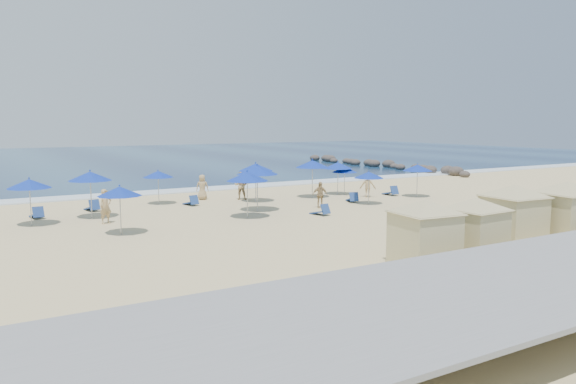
# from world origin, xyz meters

# --- Properties ---
(ground) EXTENTS (160.00, 160.00, 0.00)m
(ground) POSITION_xyz_m (0.00, 0.00, 0.00)
(ground) COLOR beige
(ground) RESTS_ON ground
(ocean) EXTENTS (160.00, 80.00, 0.06)m
(ocean) POSITION_xyz_m (0.00, 55.00, 0.03)
(ocean) COLOR #0E274D
(ocean) RESTS_ON ground
(surf_line) EXTENTS (160.00, 2.50, 0.08)m
(surf_line) POSITION_xyz_m (0.00, 15.50, 0.04)
(surf_line) COLOR white
(surf_line) RESTS_ON ground
(rock_jetty) EXTENTS (2.56, 26.66, 0.96)m
(rock_jetty) POSITION_xyz_m (24.01, 24.90, 0.36)
(rock_jetty) COLOR #312B29
(rock_jetty) RESTS_ON ground
(trash_bin) EXTENTS (0.96, 0.96, 0.81)m
(trash_bin) POSITION_xyz_m (1.47, -5.73, 0.41)
(trash_bin) COLOR black
(trash_bin) RESTS_ON ground
(cabana_0) EXTENTS (4.19, 4.19, 2.65)m
(cabana_0) POSITION_xyz_m (-3.17, -9.74, 1.51)
(cabana_0) COLOR #C8BB88
(cabana_0) RESTS_ON ground
(cabana_1) EXTENTS (4.04, 4.04, 2.54)m
(cabana_1) POSITION_xyz_m (-0.61, -9.80, 1.45)
(cabana_1) COLOR #C8BB88
(cabana_1) RESTS_ON ground
(cabana_2) EXTENTS (4.44, 4.44, 2.79)m
(cabana_2) POSITION_xyz_m (2.60, -9.05, 1.60)
(cabana_2) COLOR #C8BB88
(cabana_2) RESTS_ON ground
(cabana_3) EXTENTS (4.57, 4.57, 2.88)m
(cabana_3) POSITION_xyz_m (5.01, -9.84, 1.65)
(cabana_3) COLOR #C8BB88
(cabana_3) RESTS_ON ground
(umbrella_0) EXTENTS (2.13, 2.13, 2.42)m
(umbrella_0) POSITION_xyz_m (-14.25, 6.10, 2.10)
(umbrella_0) COLOR #A5A8AD
(umbrella_0) RESTS_ON ground
(umbrella_1) EXTENTS (2.02, 2.02, 2.30)m
(umbrella_1) POSITION_xyz_m (-10.99, 1.59, 1.99)
(umbrella_1) COLOR #A5A8AD
(umbrella_1) RESTS_ON ground
(umbrella_2) EXTENTS (2.29, 2.29, 2.61)m
(umbrella_2) POSITION_xyz_m (-11.19, 6.85, 2.26)
(umbrella_2) COLOR #A5A8AD
(umbrella_2) RESTS_ON ground
(umbrella_3) EXTENTS (2.27, 2.27, 2.58)m
(umbrella_3) POSITION_xyz_m (-4.01, 2.55, 2.24)
(umbrella_3) COLOR #A5A8AD
(umbrella_3) RESTS_ON ground
(umbrella_4) EXTENTS (1.91, 1.91, 2.18)m
(umbrella_4) POSITION_xyz_m (-6.48, 9.93, 1.89)
(umbrella_4) COLOR #A5A8AD
(umbrella_4) RESTS_ON ground
(umbrella_5) EXTENTS (2.26, 2.26, 2.57)m
(umbrella_5) POSITION_xyz_m (-0.78, 7.74, 2.23)
(umbrella_5) COLOR #A5A8AD
(umbrella_5) RESTS_ON ground
(umbrella_6) EXTENTS (2.41, 2.41, 2.75)m
(umbrella_6) POSITION_xyz_m (-2.46, 4.34, 2.38)
(umbrella_6) COLOR #A5A8AD
(umbrella_6) RESTS_ON ground
(umbrella_7) EXTENTS (2.33, 2.33, 2.65)m
(umbrella_7) POSITION_xyz_m (3.44, 7.51, 2.30)
(umbrella_7) COLOR #A5A8AD
(umbrella_7) RESTS_ON ground
(umbrella_8) EXTENTS (1.87, 1.87, 2.13)m
(umbrella_8) POSITION_xyz_m (4.75, 3.12, 1.84)
(umbrella_8) COLOR #A5A8AD
(umbrella_8) RESTS_ON ground
(umbrella_9) EXTENTS (2.09, 2.09, 2.38)m
(umbrella_9) POSITION_xyz_m (5.89, 7.95, 2.06)
(umbrella_9) COLOR #A5A8AD
(umbrella_9) RESTS_ON ground
(umbrella_10) EXTENTS (1.80, 1.80, 2.05)m
(umbrella_10) POSITION_xyz_m (6.26, 7.66, 1.78)
(umbrella_10) COLOR #A5A8AD
(umbrella_10) RESTS_ON ground
(umbrella_11) EXTENTS (2.04, 2.04, 2.32)m
(umbrella_11) POSITION_xyz_m (9.81, 4.12, 2.01)
(umbrella_11) COLOR #A5A8AD
(umbrella_11) RESTS_ON ground
(beach_chair_0) EXTENTS (0.65, 1.29, 0.69)m
(beach_chair_0) POSITION_xyz_m (-13.74, 8.13, 0.24)
(beach_chair_0) COLOR navy
(beach_chair_0) RESTS_ON ground
(beach_chair_1) EXTENTS (0.72, 1.35, 0.71)m
(beach_chair_1) POSITION_xyz_m (-10.65, 9.21, 0.25)
(beach_chair_1) COLOR navy
(beach_chair_1) RESTS_ON ground
(beach_chair_2) EXTENTS (0.69, 1.28, 0.67)m
(beach_chair_2) POSITION_xyz_m (-4.94, 8.34, 0.23)
(beach_chair_2) COLOR navy
(beach_chair_2) RESTS_ON ground
(beach_chair_3) EXTENTS (0.72, 1.28, 0.67)m
(beach_chair_3) POSITION_xyz_m (-0.10, 1.23, 0.23)
(beach_chair_3) COLOR navy
(beach_chair_3) RESTS_ON ground
(beach_chair_4) EXTENTS (1.00, 1.37, 0.69)m
(beach_chair_4) POSITION_xyz_m (4.44, 4.33, 0.24)
(beach_chair_4) COLOR navy
(beach_chair_4) RESTS_ON ground
(beach_chair_5) EXTENTS (0.68, 1.34, 0.71)m
(beach_chair_5) POSITION_xyz_m (8.84, 5.62, 0.25)
(beach_chair_5) COLOR navy
(beach_chair_5) RESTS_ON ground
(beachgoer_0) EXTENTS (0.74, 0.59, 1.76)m
(beachgoer_0) POSITION_xyz_m (-10.93, 4.74, 0.88)
(beachgoer_0) COLOR tan
(beachgoer_0) RESTS_ON ground
(beachgoer_1) EXTENTS (1.15, 1.12, 1.86)m
(beachgoer_1) POSITION_xyz_m (-1.09, 9.25, 0.93)
(beachgoer_1) COLOR tan
(beachgoer_1) RESTS_ON ground
(beachgoer_2) EXTENTS (1.00, 0.67, 1.58)m
(beachgoer_2) POSITION_xyz_m (1.33, 3.49, 0.79)
(beachgoer_2) COLOR tan
(beachgoer_2) RESTS_ON ground
(beachgoer_3) EXTENTS (1.23, 1.20, 1.69)m
(beachgoer_3) POSITION_xyz_m (6.83, 5.77, 0.85)
(beachgoer_3) COLOR tan
(beachgoer_3) RESTS_ON ground
(beachgoer_4) EXTENTS (0.97, 0.83, 1.67)m
(beachgoer_4) POSITION_xyz_m (-3.35, 10.44, 0.84)
(beachgoer_4) COLOR tan
(beachgoer_4) RESTS_ON ground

